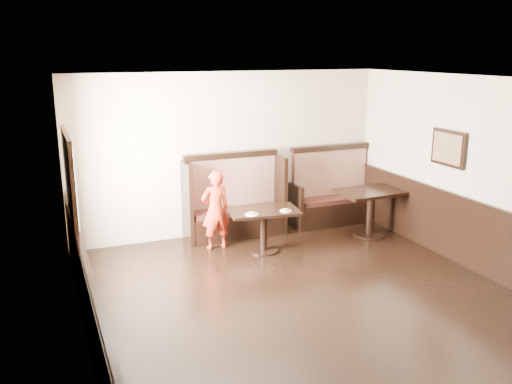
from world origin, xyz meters
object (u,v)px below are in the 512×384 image
table_main (264,220)px  child (216,210)px  booth_main (234,206)px  table_neighbor (371,202)px  booth_neighbor (332,197)px

table_main → child: child is taller
table_main → booth_main: bearing=108.0°
booth_main → table_neighbor: booth_main is taller
booth_main → child: (-0.50, -0.52, 0.12)m
booth_neighbor → table_neighbor: 0.95m
booth_neighbor → table_neighbor: size_ratio=1.38×
booth_neighbor → child: size_ratio=1.27×
table_neighbor → booth_neighbor: bearing=101.8°
table_neighbor → child: (-2.68, 0.39, 0.04)m
table_neighbor → child: size_ratio=0.92×
child → booth_neighbor: bearing=-170.1°
booth_main → child: bearing=-133.7°
booth_neighbor → table_main: 2.02m
table_main → booth_neighbor: bearing=36.1°
booth_neighbor → child: 2.51m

